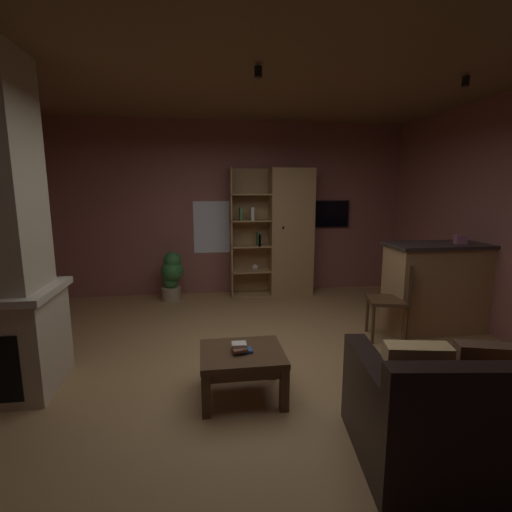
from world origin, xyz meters
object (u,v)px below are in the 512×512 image
Objects in this scene: tissue_box at (460,239)px; table_book_0 at (245,351)px; table_book_1 at (240,350)px; kitchen_bar_counter at (444,286)px; bookshelf_cabinet at (285,233)px; potted_floor_plant at (172,275)px; leather_couch at (482,418)px; coffee_table at (242,360)px; wall_mounted_tv at (326,214)px; dining_chair at (395,295)px; table_book_2 at (239,344)px.

table_book_0 is at bearing -157.26° from tissue_box.
kitchen_bar_counter is at bearing 24.96° from table_book_1.
bookshelf_cabinet is at bearing 130.76° from kitchen_bar_counter.
leather_couch is at bearing -60.75° from potted_floor_plant.
table_book_0 is at bearing -37.37° from coffee_table.
leather_couch is 4.41m from wall_mounted_tv.
tissue_box reaches higher than leather_couch.
kitchen_bar_counter is 2.37m from wall_mounted_tv.
table_book_0 reaches higher than coffee_table.
dining_chair reaches higher than coffee_table.
dining_chair is at bearing 28.36° from table_book_0.
kitchen_bar_counter reaches higher than leather_couch.
kitchen_bar_counter is 0.89× the size of leather_couch.
bookshelf_cabinet reaches higher than dining_chair.
tissue_box is 2.35m from wall_mounted_tv.
table_book_2 is at bearing 89.54° from table_book_1.
table_book_0 is 3.05m from potted_floor_plant.
kitchen_bar_counter is 2.97m from table_book_1.
wall_mounted_tv is (0.75, 0.21, 0.29)m from bookshelf_cabinet.
tissue_box is at bearing 22.09° from table_book_2.
table_book_1 is at bearing -116.94° from coffee_table.
kitchen_bar_counter reaches higher than table_book_0.
dining_chair reaches higher than table_book_1.
tissue_box reaches higher than potted_floor_plant.
table_book_0 is at bearing -108.59° from bookshelf_cabinet.
coffee_table is at bearing -155.70° from kitchen_bar_counter.
table_book_1 is (-1.08, -3.11, -0.58)m from bookshelf_cabinet.
dining_chair is at bearing -68.24° from bookshelf_cabinet.
dining_chair reaches higher than table_book_0.
bookshelf_cabinet reaches higher than table_book_1.
table_book_0 is at bearing -151.64° from dining_chair.
bookshelf_cabinet is at bearing -164.32° from wall_mounted_tv.
tissue_box is 1.02× the size of table_book_0.
tissue_box is 1.03× the size of table_book_1.
table_book_1 is 0.97× the size of table_book_2.
table_book_2 is (-0.05, 0.02, 0.05)m from table_book_0.
bookshelf_cabinet is at bearing 95.08° from leather_couch.
leather_couch is 1.71m from table_book_0.
coffee_table is at bearing -157.75° from tissue_box.
bookshelf_cabinet is 2.98× the size of coffee_table.
kitchen_bar_counter reaches higher than table_book_1.
kitchen_bar_counter is at bearing -67.61° from wall_mounted_tv.
wall_mounted_tv is at bearing 60.74° from table_book_2.
bookshelf_cabinet is at bearing 111.76° from dining_chair.
leather_couch reaches higher than table_book_1.
dining_chair is 1.14× the size of wall_mounted_tv.
kitchen_bar_counter is 1.81× the size of wall_mounted_tv.
table_book_2 is at bearing -75.51° from potted_floor_plant.
coffee_table is (-2.66, -1.20, -0.22)m from kitchen_bar_counter.
kitchen_bar_counter is 12.02× the size of table_book_2.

